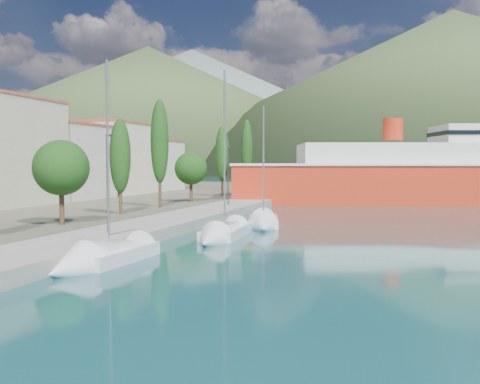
% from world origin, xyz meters
% --- Properties ---
extents(ground, '(1400.00, 1400.00, 0.00)m').
position_xyz_m(ground, '(0.00, 120.00, 0.00)').
color(ground, '#134A4D').
extents(quay, '(5.00, 88.00, 0.80)m').
position_xyz_m(quay, '(-9.00, 26.00, 0.40)').
color(quay, gray).
rests_on(quay, ground).
extents(town_buildings, '(9.20, 69.20, 11.30)m').
position_xyz_m(town_buildings, '(-32.00, 36.91, 5.57)').
color(town_buildings, '#C0B69D').
rests_on(town_buildings, land_strip).
extents(tree_row, '(3.96, 64.81, 11.15)m').
position_xyz_m(tree_row, '(-14.75, 32.08, 5.72)').
color(tree_row, '#47301E').
rests_on(tree_row, land_strip).
extents(lamp_posts, '(0.15, 46.69, 6.06)m').
position_xyz_m(lamp_posts, '(-9.00, 15.75, 4.08)').
color(lamp_posts, '#2D2D33').
rests_on(lamp_posts, quay).
extents(sailboat_near, '(2.75, 7.89, 11.17)m').
position_xyz_m(sailboat_near, '(-5.87, 8.57, 0.30)').
color(sailboat_near, silver).
rests_on(sailboat_near, ground).
extents(sailboat_mid, '(2.74, 8.61, 12.22)m').
position_xyz_m(sailboat_mid, '(-3.07, 19.06, 0.30)').
color(sailboat_mid, silver).
rests_on(sailboat_mid, ground).
extents(sailboat_far, '(4.04, 7.55, 10.58)m').
position_xyz_m(sailboat_far, '(-1.96, 26.58, 0.30)').
color(sailboat_far, silver).
rests_on(sailboat_far, ground).
extents(ferry, '(58.83, 28.85, 11.48)m').
position_xyz_m(ferry, '(14.85, 60.70, 3.49)').
color(ferry, red).
rests_on(ferry, ground).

